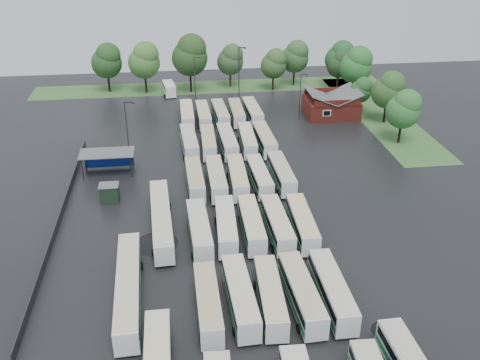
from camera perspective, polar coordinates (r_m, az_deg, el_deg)
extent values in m
plane|color=black|center=(65.85, -0.42, -6.73)|extent=(160.00, 160.00, 0.00)
cube|color=maroon|center=(107.68, 9.68, 7.65)|extent=(10.00, 8.00, 3.40)
cube|color=#4C4F51|center=(106.18, 8.48, 8.95)|extent=(5.07, 8.60, 2.19)
cube|color=#4C4F51|center=(107.61, 11.08, 8.98)|extent=(5.07, 8.60, 2.19)
cube|color=maroon|center=(103.37, 10.39, 8.07)|extent=(9.00, 0.20, 1.20)
cube|color=silver|center=(103.37, 9.24, 7.05)|extent=(1.60, 0.12, 1.20)
cylinder|color=#2D2D30|center=(83.42, -16.45, 1.08)|extent=(0.16, 0.16, 3.40)
cylinder|color=#2D2D30|center=(82.49, -11.53, 1.38)|extent=(0.16, 0.16, 3.40)
cylinder|color=#2D2D30|center=(86.29, -16.18, 2.00)|extent=(0.16, 0.16, 3.40)
cylinder|color=#2D2D30|center=(85.39, -11.41, 2.29)|extent=(0.16, 0.16, 3.40)
cube|color=#4C4F51|center=(83.59, -14.04, 2.81)|extent=(8.20, 4.20, 0.15)
cube|color=navy|center=(86.08, -13.78, 2.17)|extent=(7.60, 0.08, 2.60)
cube|color=black|center=(76.37, -13.74, -1.41)|extent=(2.50, 2.00, 2.50)
cube|color=#4C4F51|center=(75.78, -13.84, -0.54)|extent=(2.70, 2.20, 0.12)
cube|color=#36602A|center=(125.00, -3.09, 9.88)|extent=(80.00, 10.00, 0.01)
cube|color=#36602A|center=(111.46, 14.59, 6.90)|extent=(10.00, 50.00, 0.01)
cube|color=#2D2D30|center=(73.73, -18.63, -3.78)|extent=(0.10, 50.00, 1.20)
cube|color=silver|center=(54.46, -3.43, -12.95)|extent=(2.32, 10.60, 2.42)
cube|color=black|center=(54.15, -3.45, -12.56)|extent=(2.37, 10.18, 0.78)
cube|color=#1D7138|center=(54.80, -3.42, -13.38)|extent=(2.36, 10.39, 0.53)
cube|color=tan|center=(53.66, -3.47, -11.92)|extent=(2.23, 10.28, 0.11)
cylinder|color=black|center=(52.72, -3.12, -16.31)|extent=(2.25, 0.85, 0.85)
cylinder|color=black|center=(57.84, -3.65, -11.74)|extent=(2.25, 0.85, 0.85)
cube|color=silver|center=(55.03, 0.03, -12.29)|extent=(2.72, 11.20, 2.55)
cube|color=black|center=(54.71, 0.03, -11.87)|extent=(2.76, 10.75, 0.82)
cube|color=#167C3B|center=(55.39, 0.03, -12.74)|extent=(2.76, 10.98, 0.56)
cube|color=beige|center=(54.21, 0.03, -11.20)|extent=(2.62, 10.86, 0.11)
cylinder|color=black|center=(53.20, 0.53, -15.75)|extent=(2.36, 0.89, 0.89)
cylinder|color=black|center=(58.59, -0.42, -11.07)|extent=(2.36, 0.89, 0.89)
cube|color=silver|center=(55.21, 3.24, -12.26)|extent=(2.74, 10.86, 2.47)
cube|color=black|center=(54.90, 3.25, -11.86)|extent=(2.78, 10.43, 0.79)
cube|color=#156E31|center=(55.55, 3.22, -12.70)|extent=(2.78, 10.65, 0.54)
cube|color=#C3B186|center=(54.41, 3.27, -11.22)|extent=(2.64, 10.53, 0.11)
cylinder|color=black|center=(53.46, 3.88, -15.59)|extent=(2.29, 0.86, 0.86)
cylinder|color=black|center=(58.63, 2.60, -11.10)|extent=(2.29, 0.86, 0.86)
cube|color=silver|center=(55.74, 6.58, -11.91)|extent=(2.76, 11.23, 2.55)
cube|color=black|center=(55.42, 6.60, -11.50)|extent=(2.79, 10.78, 0.82)
cube|color=#197139|center=(56.09, 6.55, -12.36)|extent=(2.79, 11.01, 0.56)
cube|color=tan|center=(54.92, 6.65, -10.83)|extent=(2.65, 10.89, 0.11)
cylinder|color=black|center=(53.95, 7.39, -15.30)|extent=(2.37, 0.89, 0.89)
cylinder|color=black|center=(59.24, 5.72, -10.74)|extent=(2.37, 0.89, 0.89)
cube|color=silver|center=(56.56, 9.79, -11.50)|extent=(2.34, 11.19, 2.56)
cube|color=black|center=(56.25, 9.83, -11.09)|extent=(2.39, 10.74, 0.82)
cube|color=#19723D|center=(56.91, 9.75, -11.94)|extent=(2.38, 10.96, 0.56)
cube|color=beige|center=(55.75, 9.90, -10.42)|extent=(2.24, 10.85, 0.11)
cylinder|color=black|center=(54.78, 10.75, -14.83)|extent=(2.38, 0.89, 0.89)
cylinder|color=black|center=(60.03, 8.74, -10.37)|extent=(2.38, 0.89, 0.89)
cube|color=silver|center=(65.45, -4.36, -5.29)|extent=(2.74, 11.17, 2.54)
cube|color=black|center=(65.18, -4.38, -4.92)|extent=(2.77, 10.73, 0.81)
cube|color=#116D2E|center=(65.75, -4.35, -5.71)|extent=(2.77, 10.95, 0.56)
cube|color=#BFB89D|center=(64.76, -4.40, -4.31)|extent=(2.63, 10.83, 0.11)
cylinder|color=black|center=(63.19, -4.14, -7.97)|extent=(2.36, 0.89, 0.89)
cylinder|color=black|center=(69.14, -4.50, -4.63)|extent=(2.36, 0.89, 0.89)
cube|color=silver|center=(66.08, -1.50, -4.89)|extent=(2.82, 11.13, 2.53)
cube|color=black|center=(65.81, -1.51, -4.51)|extent=(2.85, 10.69, 0.81)
cube|color=#1B7B44|center=(66.37, -1.50, -5.29)|extent=(2.85, 10.91, 0.56)
cube|color=beige|center=(65.40, -1.51, -3.91)|extent=(2.71, 10.80, 0.11)
cylinder|color=black|center=(63.82, -1.16, -7.51)|extent=(2.34, 0.88, 0.88)
cylinder|color=black|center=(69.74, -1.79, -4.25)|extent=(2.34, 0.88, 0.88)
cube|color=silver|center=(66.41, 1.22, -4.73)|extent=(2.35, 10.93, 2.50)
cube|color=black|center=(66.15, 1.23, -4.36)|extent=(2.40, 10.49, 0.80)
cube|color=#167033|center=(66.70, 1.22, -5.13)|extent=(2.40, 10.71, 0.55)
cube|color=#CCBD8E|center=(65.74, 1.23, -3.76)|extent=(2.26, 10.60, 0.11)
cylinder|color=black|center=(64.19, 1.67, -7.29)|extent=(2.32, 0.87, 0.87)
cylinder|color=black|center=(70.01, 0.80, -4.11)|extent=(2.32, 0.87, 0.87)
cube|color=silver|center=(66.54, 3.98, -4.72)|extent=(2.52, 11.00, 2.51)
cube|color=black|center=(66.27, 4.00, -4.35)|extent=(2.56, 10.56, 0.80)
cube|color=#0E7A36|center=(66.83, 3.97, -5.12)|extent=(2.56, 10.78, 0.55)
cube|color=beige|center=(65.87, 4.02, -3.75)|extent=(2.42, 10.67, 0.11)
cylinder|color=black|center=(64.34, 4.54, -7.29)|extent=(2.33, 0.88, 0.88)
cylinder|color=black|center=(70.12, 3.42, -4.11)|extent=(2.33, 0.88, 0.88)
cube|color=silver|center=(67.02, 6.64, -4.59)|extent=(2.62, 11.01, 2.51)
cube|color=black|center=(66.76, 6.66, -4.23)|extent=(2.66, 10.58, 0.80)
cube|color=#1A6E39|center=(67.31, 6.61, -4.99)|extent=(2.66, 10.79, 0.55)
cube|color=#CCBA83|center=(66.36, 6.70, -3.64)|extent=(2.51, 10.68, 0.11)
cylinder|color=black|center=(64.85, 7.29, -7.14)|extent=(2.33, 0.88, 0.88)
cylinder|color=black|center=(70.57, 5.94, -3.99)|extent=(2.33, 0.88, 0.88)
cube|color=silver|center=(77.55, -4.84, 0.07)|extent=(2.50, 10.65, 2.43)
cube|color=black|center=(77.33, -4.85, 0.39)|extent=(2.54, 10.23, 0.78)
cube|color=#127B36|center=(77.79, -4.82, -0.28)|extent=(2.54, 10.44, 0.53)
cube|color=tan|center=(76.99, -4.87, 0.91)|extent=(2.40, 10.33, 0.11)
cylinder|color=black|center=(75.11, -4.67, -1.91)|extent=(2.25, 0.85, 0.85)
cylinder|color=black|center=(81.12, -4.93, 0.38)|extent=(2.25, 0.85, 0.85)
cube|color=silver|center=(77.43, -2.56, 0.16)|extent=(2.41, 11.09, 2.54)
cube|color=black|center=(77.21, -2.57, 0.50)|extent=(2.46, 10.64, 0.81)
cube|color=#0B7136|center=(77.68, -2.55, -0.20)|extent=(2.45, 10.86, 0.56)
cube|color=#B2A892|center=(76.85, -2.58, 1.04)|extent=(2.31, 10.75, 0.11)
cylinder|color=black|center=(74.90, -2.31, -1.91)|extent=(2.35, 0.89, 0.89)
cylinder|color=black|center=(81.16, -2.76, 0.48)|extent=(2.35, 0.89, 0.89)
cube|color=silver|center=(77.66, -0.26, 0.27)|extent=(2.56, 11.08, 2.53)
cube|color=black|center=(77.43, -0.26, 0.61)|extent=(2.61, 10.64, 0.81)
cube|color=#227C3E|center=(77.91, -0.26, -0.10)|extent=(2.60, 10.86, 0.56)
cube|color=tan|center=(77.08, -0.27, 1.14)|extent=(2.46, 10.75, 0.11)
cylinder|color=black|center=(75.14, 0.07, -1.79)|extent=(2.34, 0.88, 0.88)
cylinder|color=black|center=(81.36, -0.56, 0.58)|extent=(2.34, 0.88, 0.88)
cube|color=silver|center=(78.19, 2.07, 0.40)|extent=(2.60, 10.70, 2.44)
cube|color=black|center=(77.97, 2.07, 0.72)|extent=(2.64, 10.28, 0.78)
cube|color=#167339|center=(78.43, 2.06, 0.05)|extent=(2.63, 10.49, 0.54)
cube|color=beige|center=(77.63, 2.08, 1.23)|extent=(2.50, 10.38, 0.11)
cylinder|color=black|center=(75.77, 2.46, -1.57)|extent=(2.26, 0.85, 0.85)
cylinder|color=black|center=(81.73, 1.68, 0.69)|extent=(2.26, 0.85, 0.85)
cube|color=silver|center=(79.15, 4.43, 0.71)|extent=(2.45, 10.92, 2.49)
cube|color=black|center=(78.93, 4.44, 1.03)|extent=(2.50, 10.49, 0.80)
cube|color=#197C42|center=(79.39, 4.42, 0.35)|extent=(2.49, 10.71, 0.55)
cube|color=tan|center=(78.59, 4.47, 1.55)|extent=(2.35, 10.59, 0.11)
cylinder|color=black|center=(76.69, 4.90, -1.27)|extent=(2.31, 0.87, 0.87)
cylinder|color=black|center=(82.76, 3.93, 0.99)|extent=(2.31, 0.87, 0.87)
cube|color=silver|center=(90.16, -5.44, 4.05)|extent=(2.81, 11.05, 2.51)
cube|color=black|center=(89.97, -5.45, 4.34)|extent=(2.84, 10.61, 0.80)
cube|color=#20743B|center=(90.38, -5.42, 3.73)|extent=(2.84, 10.83, 0.55)
cube|color=#B6AF99|center=(89.67, -5.47, 4.82)|extent=(2.70, 10.71, 0.11)
cylinder|color=black|center=(87.45, -5.30, 2.41)|extent=(2.33, 0.88, 0.88)
cylinder|color=black|center=(93.88, -5.49, 4.17)|extent=(2.33, 0.88, 0.88)
cube|color=silver|center=(89.96, -3.40, 4.03)|extent=(2.43, 10.63, 2.43)
cube|color=black|center=(89.77, -3.41, 4.32)|extent=(2.47, 10.21, 0.78)
cube|color=#177E41|center=(90.17, -3.39, 3.72)|extent=(2.47, 10.42, 0.53)
cube|color=tan|center=(89.48, -3.42, 4.78)|extent=(2.33, 10.31, 0.11)
cylinder|color=black|center=(87.35, -3.22, 2.45)|extent=(2.25, 0.85, 0.85)
cylinder|color=black|center=(93.55, -3.53, 4.15)|extent=(2.25, 0.85, 0.85)
cube|color=silver|center=(89.97, -1.36, 4.14)|extent=(2.68, 11.20, 2.55)
cube|color=black|center=(89.78, -1.36, 4.44)|extent=(2.72, 10.76, 0.82)
cube|color=#186E3C|center=(90.19, -1.36, 3.81)|extent=(2.72, 10.98, 0.56)
cube|color=#B7AE99|center=(89.47, -1.37, 4.92)|extent=(2.57, 10.86, 0.11)
cylinder|color=black|center=(87.24, -1.11, 2.47)|extent=(2.37, 0.89, 0.89)
cylinder|color=black|center=(93.74, -1.58, 4.25)|extent=(2.37, 0.89, 0.89)
cube|color=silver|center=(90.58, 0.79, 4.27)|extent=(2.56, 10.92, 2.49)
cube|color=black|center=(90.39, 0.79, 4.56)|extent=(2.61, 10.48, 0.80)
cube|color=#117C37|center=(90.79, 0.78, 3.95)|extent=(2.60, 10.70, 0.55)
cube|color=beige|center=(90.09, 0.79, 5.03)|extent=(2.46, 10.59, 0.11)
cylinder|color=black|center=(87.92, 1.09, 2.66)|extent=(2.31, 0.87, 0.87)
cylinder|color=black|center=(94.23, 0.49, 4.38)|extent=(2.31, 0.87, 0.87)
cube|color=silver|center=(90.91, 2.62, 4.37)|extent=(2.63, 11.24, 2.56)
cube|color=black|center=(90.72, 2.63, 4.67)|extent=(2.68, 10.79, 0.82)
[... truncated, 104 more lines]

